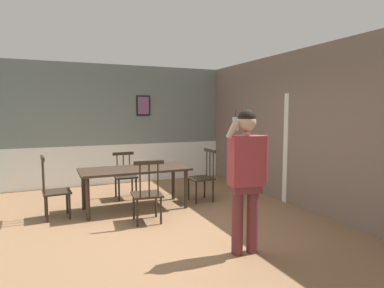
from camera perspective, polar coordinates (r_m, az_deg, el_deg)
ground_plane at (r=5.32m, az=-5.98°, el=-13.71°), size 7.25×7.25×0.00m
room_back_partition at (r=8.24m, az=-12.84°, el=2.89°), size 5.46×0.17×2.87m
room_right_partition at (r=6.38m, az=18.01°, el=2.43°), size 0.13×6.59×2.87m
dining_table at (r=6.05m, az=-9.84°, el=-4.92°), size 1.92×0.88×0.74m
chair_near_window at (r=6.87m, az=-11.44°, el=-5.34°), size 0.43×0.43×0.92m
chair_by_doorway at (r=6.53m, az=1.81°, el=-5.61°), size 0.46×0.46×1.02m
chair_at_table_head at (r=5.31m, az=-7.71°, el=-8.37°), size 0.50×0.50×1.02m
chair_opposite_corner at (r=5.92m, az=-22.68°, el=-7.28°), size 0.46×0.46×1.04m
person_figure at (r=4.09m, az=9.33°, el=-4.53°), size 0.57×0.27×1.79m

